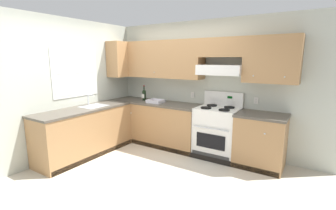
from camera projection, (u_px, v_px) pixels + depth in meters
name	position (u px, v px, depth m)	size (l,w,h in m)	color
ground_plane	(137.00, 170.00, 3.98)	(7.04, 7.04, 0.00)	beige
wall_back	(201.00, 76.00, 4.75)	(4.68, 0.57, 2.55)	beige
wall_left	(81.00, 83.00, 4.75)	(0.47, 4.00, 2.55)	beige
counter_back_run	(179.00, 127.00, 4.87)	(3.60, 0.65, 0.91)	#A87A4C
counter_left_run	(86.00, 131.00, 4.55)	(0.63, 1.91, 1.13)	#A87A4C
stove	(217.00, 132.00, 4.46)	(0.76, 0.62, 1.20)	white
wine_bottle	(144.00, 94.00, 5.29)	(0.08, 0.08, 0.33)	black
bowl	(156.00, 102.00, 5.03)	(0.33, 0.27, 0.06)	silver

